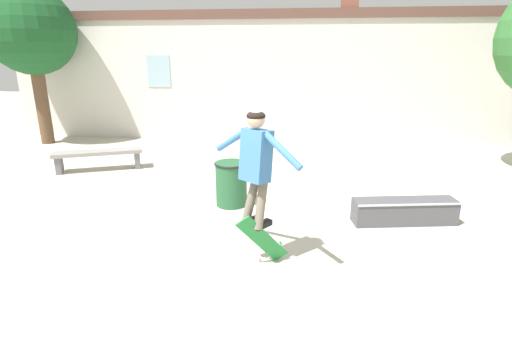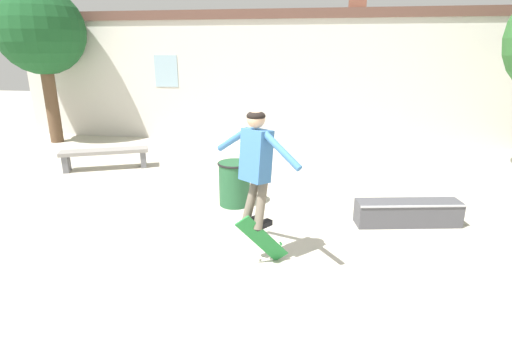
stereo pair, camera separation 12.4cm
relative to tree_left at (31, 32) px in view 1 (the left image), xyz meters
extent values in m
plane|color=beige|center=(6.39, -6.40, -3.08)|extent=(40.00, 40.00, 0.00)
cube|color=beige|center=(6.39, 1.19, -1.37)|extent=(15.61, 0.40, 3.43)
cube|color=brown|center=(6.39, 1.19, 0.47)|extent=(16.39, 0.52, 0.25)
cube|color=#99B7C6|center=(3.17, 0.98, -1.06)|extent=(0.70, 0.02, 0.90)
cylinder|color=brown|center=(0.00, 0.00, -1.96)|extent=(0.36, 0.36, 2.24)
sphere|color=#194C23|center=(0.00, 0.00, 0.04)|extent=(2.36, 2.36, 2.36)
cube|color=gray|center=(2.91, -2.42, -2.66)|extent=(1.91, 1.12, 0.08)
cube|color=slate|center=(2.14, -2.75, -2.89)|extent=(0.25, 0.36, 0.38)
cube|color=slate|center=(3.67, -2.09, -2.89)|extent=(0.25, 0.36, 0.38)
cube|color=#4C4C51|center=(9.14, -4.51, -2.89)|extent=(1.65, 0.66, 0.39)
cube|color=#B7B7BC|center=(9.17, -4.68, -2.71)|extent=(1.59, 0.33, 0.02)
cylinder|color=#235633|center=(6.29, -4.10, -2.69)|extent=(0.54, 0.54, 0.78)
torus|color=black|center=(6.29, -4.10, -2.32)|extent=(0.58, 0.58, 0.04)
cube|color=teal|center=(6.99, -6.06, -1.65)|extent=(0.44, 0.42, 0.64)
sphere|color=tan|center=(6.99, -6.06, -1.22)|extent=(0.29, 0.29, 0.21)
ellipsoid|color=black|center=(6.99, -6.06, -1.18)|extent=(0.31, 0.31, 0.12)
cylinder|color=#6B6051|center=(6.92, -6.01, -2.23)|extent=(0.29, 0.26, 0.66)
cube|color=black|center=(6.94, -5.99, -2.52)|extent=(0.23, 0.27, 0.07)
cylinder|color=#6B6051|center=(7.06, -6.11, -2.23)|extent=(0.21, 0.31, 0.66)
cube|color=black|center=(7.07, -6.09, -2.52)|extent=(0.23, 0.27, 0.07)
cylinder|color=teal|center=(6.66, -5.82, -1.52)|extent=(0.50, 0.39, 0.38)
cylinder|color=teal|center=(7.31, -6.30, -1.52)|extent=(0.50, 0.39, 0.38)
cube|color=#237F38|center=(7.08, -6.11, -2.72)|extent=(0.63, 0.37, 0.77)
cylinder|color=green|center=(7.30, -5.95, -2.84)|extent=(0.06, 0.07, 0.07)
cylinder|color=green|center=(7.12, -5.96, -2.97)|extent=(0.06, 0.07, 0.07)
cylinder|color=green|center=(7.01, -6.17, -2.44)|extent=(0.06, 0.07, 0.07)
cylinder|color=green|center=(6.83, -6.18, -2.57)|extent=(0.06, 0.07, 0.07)
camera|label=1|loc=(7.59, -10.59, -0.45)|focal=28.00mm
camera|label=2|loc=(7.72, -10.57, -0.45)|focal=28.00mm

